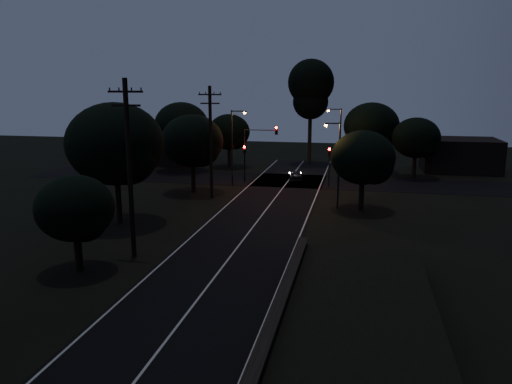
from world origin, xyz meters
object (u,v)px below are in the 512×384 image
at_px(utility_pole_mid, 129,166).
at_px(signal_left, 245,157).
at_px(tall_pine, 311,89).
at_px(signal_right, 329,159).
at_px(car, 296,176).
at_px(streetlight_c, 337,159).
at_px(signal_mast, 260,144).
at_px(streetlight_a, 234,142).
at_px(streetlight_b, 338,139).
at_px(utility_pole_far, 211,140).

xyz_separation_m(utility_pole_mid, signal_left, (1.40, 24.99, -2.90)).
height_order(tall_pine, signal_right, tall_pine).
bearing_deg(tall_pine, signal_left, -110.46).
bearing_deg(signal_right, car, 152.71).
distance_m(tall_pine, car, 16.13).
bearing_deg(streetlight_c, signal_right, 97.02).
distance_m(signal_right, streetlight_c, 10.18).
distance_m(signal_mast, car, 5.65).
height_order(signal_right, signal_mast, signal_mast).
height_order(utility_pole_mid, signal_mast, utility_pole_mid).
height_order(utility_pole_mid, streetlight_a, utility_pole_mid).
distance_m(streetlight_b, car, 6.37).
relative_size(utility_pole_far, streetlight_c, 1.40).
distance_m(signal_mast, streetlight_c, 13.28).
xyz_separation_m(signal_left, signal_right, (9.20, 0.00, 0.00)).
xyz_separation_m(utility_pole_far, signal_mast, (3.09, 7.99, -1.15)).
relative_size(tall_pine, streetlight_a, 1.74).
xyz_separation_m(tall_pine, streetlight_c, (4.83, -25.00, -5.69)).
bearing_deg(streetlight_a, utility_pole_far, -96.59).
xyz_separation_m(streetlight_a, streetlight_b, (10.61, 6.00, 0.00)).
relative_size(signal_left, streetlight_a, 0.51).
distance_m(utility_pole_far, streetlight_a, 6.10).
bearing_deg(streetlight_a, streetlight_b, 29.48).
distance_m(utility_pole_far, streetlight_b, 16.51).
xyz_separation_m(tall_pine, signal_left, (-5.60, -15.01, -7.20)).
xyz_separation_m(streetlight_c, car, (-4.98, 11.92, -3.76)).
bearing_deg(car, signal_mast, 16.33).
bearing_deg(utility_pole_far, tall_pine, 73.07).
relative_size(signal_left, signal_right, 1.00).
relative_size(signal_left, streetlight_c, 0.55).
height_order(utility_pole_far, signal_mast, utility_pole_far).
bearing_deg(signal_mast, utility_pole_mid, -97.04).
height_order(utility_pole_far, car, utility_pole_far).
distance_m(utility_pole_far, signal_right, 13.53).
distance_m(utility_pole_far, car, 13.01).
bearing_deg(streetlight_b, streetlight_a, -150.52).
xyz_separation_m(tall_pine, signal_right, (3.60, -15.01, -7.20)).
xyz_separation_m(utility_pole_far, car, (6.85, 9.92, -4.89)).
bearing_deg(utility_pole_far, signal_mast, 68.89).
bearing_deg(utility_pole_far, streetlight_a, 83.41).
relative_size(utility_pole_far, signal_right, 2.56).
distance_m(signal_mast, streetlight_a, 3.13).
height_order(utility_pole_mid, utility_pole_far, utility_pole_mid).
bearing_deg(signal_left, streetlight_c, -43.76).
xyz_separation_m(utility_pole_mid, signal_mast, (3.09, 24.99, -1.40)).
height_order(streetlight_b, streetlight_c, streetlight_b).
xyz_separation_m(utility_pole_mid, car, (6.85, 26.92, -5.15)).
bearing_deg(utility_pole_mid, tall_pine, 80.07).
bearing_deg(utility_pole_mid, streetlight_a, 88.27).
height_order(signal_mast, car, signal_mast).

